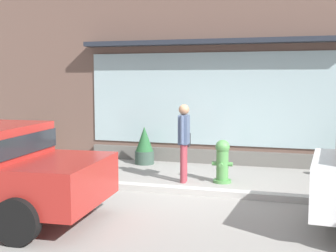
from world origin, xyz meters
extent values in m
plane|color=gray|center=(0.00, 0.00, 0.00)|extent=(60.00, 60.00, 0.00)
cube|color=#B2B2AD|center=(0.00, -0.20, 0.06)|extent=(14.00, 0.24, 0.12)
cube|color=brown|center=(0.00, 3.20, 2.42)|extent=(14.00, 0.36, 4.83)
cube|color=#9EB7BC|center=(-0.21, 3.00, 1.68)|extent=(6.35, 0.03, 2.38)
cube|color=#232833|center=(0.00, 2.85, 3.12)|extent=(6.95, 0.56, 0.12)
cube|color=#605E59|center=(0.00, 2.98, 0.18)|extent=(6.75, 0.20, 0.36)
cylinder|color=#4C8C47|center=(0.58, 0.93, 0.03)|extent=(0.38, 0.38, 0.06)
cylinder|color=#4C8C47|center=(0.58, 0.93, 0.37)|extent=(0.26, 0.26, 0.62)
sphere|color=#4C8C47|center=(0.58, 0.93, 0.76)|extent=(0.30, 0.30, 0.30)
cylinder|color=#4C8C47|center=(0.41, 0.93, 0.40)|extent=(0.10, 0.09, 0.09)
cylinder|color=#4C8C47|center=(0.75, 0.93, 0.40)|extent=(0.10, 0.09, 0.09)
cylinder|color=#4C8C47|center=(0.58, 0.76, 0.40)|extent=(0.09, 0.10, 0.09)
cylinder|color=#8E333D|center=(-0.22, 0.81, 0.41)|extent=(0.12, 0.12, 0.82)
cylinder|color=#8E333D|center=(-0.21, 0.64, 0.41)|extent=(0.12, 0.12, 0.82)
cube|color=#475675|center=(-0.21, 0.72, 1.13)|extent=(0.22, 0.32, 0.62)
sphere|color=#A37556|center=(-0.21, 0.72, 1.55)|extent=(0.22, 0.22, 0.22)
cylinder|color=#475675|center=(-0.22, 0.93, 1.14)|extent=(0.08, 0.08, 0.58)
cylinder|color=#475675|center=(-0.20, 0.52, 1.14)|extent=(0.08, 0.08, 0.58)
cube|color=black|center=(-0.21, 1.02, 0.87)|extent=(0.11, 0.25, 0.28)
cylinder|color=black|center=(-1.52, -1.57, 0.32)|extent=(0.66, 0.22, 0.65)
cylinder|color=black|center=(-1.40, -3.46, 0.32)|extent=(0.66, 0.22, 0.65)
cylinder|color=#9E6042|center=(-4.91, 2.37, 0.19)|extent=(0.39, 0.39, 0.38)
sphere|color=#3D8442|center=(-4.91, 2.37, 0.51)|extent=(0.40, 0.40, 0.40)
sphere|color=orange|center=(-4.94, 2.31, 0.56)|extent=(0.08, 0.08, 0.08)
sphere|color=#B266B7|center=(-5.01, 2.34, 0.57)|extent=(0.11, 0.11, 0.11)
sphere|color=#B266B7|center=(-4.81, 2.33, 0.59)|extent=(0.08, 0.08, 0.08)
cylinder|color=#33473D|center=(-1.71, 2.41, 0.17)|extent=(0.50, 0.50, 0.34)
cone|color=#23562D|center=(-1.71, 2.41, 0.66)|extent=(0.45, 0.45, 0.64)
camera|label=1|loc=(2.17, -8.41, 2.21)|focal=48.08mm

